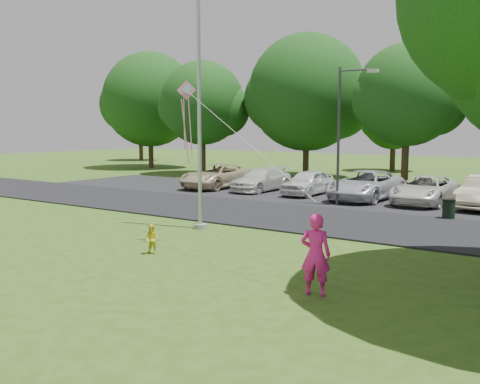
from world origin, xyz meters
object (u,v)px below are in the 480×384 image
Objects in this scene: trash_can at (449,209)px; woman at (316,254)px; kite at (189,106)px; street_lamp at (344,124)px; flagpole at (199,113)px; child_yellow at (152,239)px.

trash_can is 11.71m from woman.
street_lamp is at bearing 56.50° from kite.
woman is at bearing -34.21° from flagpole.
woman reaches higher than child_yellow.
flagpole reaches higher than trash_can.
kite is (-5.48, 2.38, 3.38)m from woman.
street_lamp is 7.28× the size of child_yellow.
flagpole reaches higher than kite.
street_lamp is at bearing 168.18° from trash_can.
street_lamp is at bearing -85.48° from woman.
woman is at bearing -20.93° from child_yellow.
child_yellow is at bearing -71.29° from flagpole.
flagpole is 10.61m from trash_can.
flagpole is 8.31m from street_lamp.
child_yellow reaches higher than trash_can.
flagpole is at bearing 91.73° from kite.
flagpole is 8.98m from woman.
child_yellow is at bearing -123.88° from kite.
trash_can is 0.93× the size of child_yellow.
kite reaches higher than child_yellow.
woman is (4.85, -12.74, -2.92)m from street_lamp.
street_lamp is 7.81× the size of trash_can.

